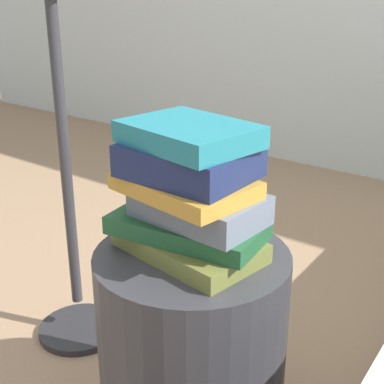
# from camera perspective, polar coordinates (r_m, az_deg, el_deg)

# --- Properties ---
(side_table) EXTENTS (0.40, 0.40, 0.47)m
(side_table) POSITION_cam_1_polar(r_m,az_deg,el_deg) (1.21, -0.00, -16.31)
(side_table) COLOR #333338
(side_table) RESTS_ON ground_plane
(book_olive) EXTENTS (0.31, 0.21, 0.04)m
(book_olive) POSITION_cam_1_polar(r_m,az_deg,el_deg) (1.08, -0.34, -5.52)
(book_olive) COLOR olive
(book_olive) RESTS_ON side_table
(book_forest) EXTENTS (0.32, 0.19, 0.04)m
(book_forest) POSITION_cam_1_polar(r_m,az_deg,el_deg) (1.07, -0.65, -3.77)
(book_forest) COLOR #1E512D
(book_forest) RESTS_ON book_olive
(book_slate) EXTENTS (0.25, 0.17, 0.06)m
(book_slate) POSITION_cam_1_polar(r_m,az_deg,el_deg) (1.05, 0.75, -1.46)
(book_slate) COLOR slate
(book_slate) RESTS_ON book_forest
(book_ochre) EXTENTS (0.27, 0.21, 0.03)m
(book_ochre) POSITION_cam_1_polar(r_m,az_deg,el_deg) (1.02, -0.74, 0.68)
(book_ochre) COLOR #B7842D
(book_ochre) RESTS_ON book_slate
(book_navy) EXTENTS (0.23, 0.19, 0.06)m
(book_navy) POSITION_cam_1_polar(r_m,az_deg,el_deg) (1.01, -0.46, 3.23)
(book_navy) COLOR #19234C
(book_navy) RESTS_ON book_ochre
(book_teal) EXTENTS (0.26, 0.21, 0.04)m
(book_teal) POSITION_cam_1_polar(r_m,az_deg,el_deg) (1.00, -0.33, 6.07)
(book_teal) COLOR #1E727F
(book_teal) RESTS_ON book_navy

